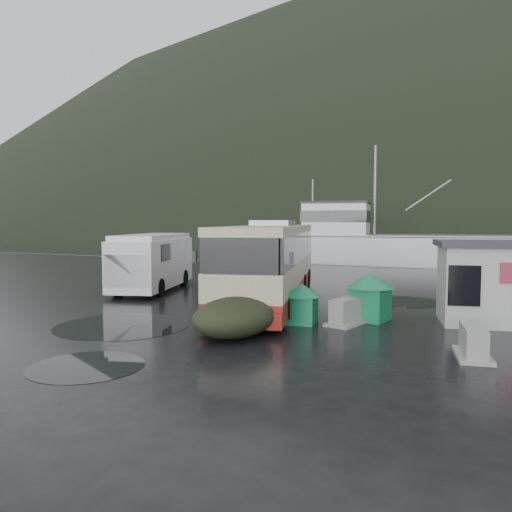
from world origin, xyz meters
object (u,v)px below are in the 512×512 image
at_px(dome_tent, 235,337).
at_px(ticket_kiosk, 491,323).
at_px(coach_bus, 270,303).
at_px(waste_bin_left, 370,320).
at_px(waste_bin_right, 302,323).
at_px(jersey_barrier_b, 473,357).
at_px(jersey_barrier_a, 348,324).
at_px(fishing_trawler, 413,260).
at_px(white_van, 153,290).

bearing_deg(dome_tent, ticket_kiosk, 37.49).
height_order(coach_bus, ticket_kiosk, coach_bus).
distance_m(waste_bin_left, waste_bin_right, 2.37).
bearing_deg(coach_bus, dome_tent, -90.84).
xyz_separation_m(waste_bin_left, jersey_barrier_b, (3.23, -3.50, 0.00)).
relative_size(coach_bus, jersey_barrier_a, 7.02).
height_order(waste_bin_right, ticket_kiosk, ticket_kiosk).
distance_m(coach_bus, jersey_barrier_a, 4.81).
bearing_deg(waste_bin_left, jersey_barrier_b, -47.28).
height_order(waste_bin_left, fishing_trawler, fishing_trawler).
bearing_deg(jersey_barrier_b, dome_tent, -175.57).
height_order(dome_tent, jersey_barrier_b, dome_tent).
distance_m(white_van, waste_bin_left, 11.29).
height_order(jersey_barrier_a, jersey_barrier_b, jersey_barrier_a).
relative_size(waste_bin_left, jersey_barrier_b, 1.02).
height_order(ticket_kiosk, jersey_barrier_a, ticket_kiosk).
xyz_separation_m(coach_bus, ticket_kiosk, (8.07, -0.79, 0.00)).
distance_m(white_van, jersey_barrier_b, 15.51).
xyz_separation_m(dome_tent, jersey_barrier_a, (2.47, 3.07, 0.00)).
bearing_deg(fishing_trawler, white_van, -117.29).
distance_m(coach_bus, ticket_kiosk, 8.11).
xyz_separation_m(waste_bin_right, ticket_kiosk, (5.53, 2.56, 0.00)).
height_order(waste_bin_left, waste_bin_right, waste_bin_left).
bearing_deg(waste_bin_left, waste_bin_right, -142.40).
distance_m(jersey_barrier_a, fishing_trawler, 28.80).
relative_size(jersey_barrier_b, fishing_trawler, 0.05).
distance_m(coach_bus, dome_tent, 6.05).
relative_size(dome_tent, jersey_barrier_b, 1.86).
bearing_deg(coach_bus, waste_bin_left, -37.89).
distance_m(white_van, fishing_trawler, 26.43).
bearing_deg(waste_bin_right, dome_tent, -113.56).
height_order(waste_bin_left, dome_tent, waste_bin_left).
bearing_deg(waste_bin_left, dome_tent, -126.84).
distance_m(waste_bin_right, dome_tent, 2.76).
bearing_deg(white_van, fishing_trawler, 53.80).
bearing_deg(jersey_barrier_a, waste_bin_right, -158.50).
distance_m(ticket_kiosk, jersey_barrier_b, 4.63).
xyz_separation_m(coach_bus, jersey_barrier_a, (3.91, -2.81, 0.00)).
bearing_deg(coach_bus, jersey_barrier_a, -50.33).
xyz_separation_m(waste_bin_left, fishing_trawler, (-2.20, 27.84, 0.00)).
distance_m(waste_bin_left, jersey_barrier_a, 1.04).
xyz_separation_m(waste_bin_right, dome_tent, (-1.10, -2.53, 0.00)).
bearing_deg(jersey_barrier_b, coach_bus, 144.78).
xyz_separation_m(coach_bus, fishing_trawler, (2.21, 25.94, 0.00)).
xyz_separation_m(ticket_kiosk, fishing_trawler, (-5.86, 26.73, 0.00)).
distance_m(white_van, jersey_barrier_a, 11.07).
bearing_deg(waste_bin_left, coach_bus, 156.71).
bearing_deg(waste_bin_right, waste_bin_left, 37.60).
bearing_deg(jersey_barrier_b, waste_bin_left, 132.72).
bearing_deg(fishing_trawler, coach_bus, -102.93).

